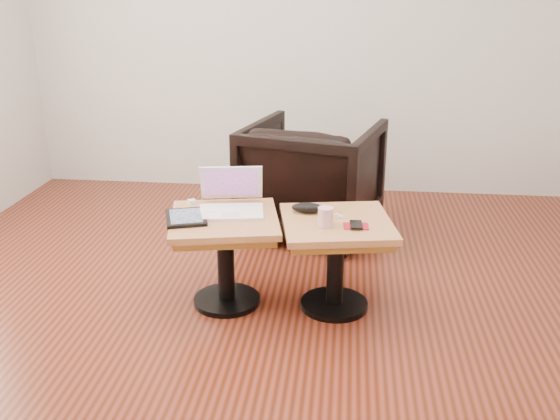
# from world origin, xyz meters

# --- Properties ---
(room_shell) EXTENTS (4.52, 4.52, 2.71)m
(room_shell) POSITION_xyz_m (0.00, 0.00, 1.35)
(room_shell) COLOR #43190C
(room_shell) RESTS_ON ground
(side_table_left) EXTENTS (0.65, 0.65, 0.50)m
(side_table_left) POSITION_xyz_m (-0.28, 0.21, 0.38)
(side_table_left) COLOR black
(side_table_left) RESTS_ON ground
(side_table_right) EXTENTS (0.64, 0.64, 0.50)m
(side_table_right) POSITION_xyz_m (0.30, 0.22, 0.38)
(side_table_right) COLOR black
(side_table_right) RESTS_ON ground
(laptop) EXTENTS (0.38, 0.38, 0.22)m
(laptop) POSITION_xyz_m (-0.26, 0.31, 0.55)
(laptop) COLOR white
(laptop) RESTS_ON side_table_left
(tablet) EXTENTS (0.27, 0.30, 0.02)m
(tablet) POSITION_xyz_m (-0.47, 0.15, 0.51)
(tablet) COLOR black
(tablet) RESTS_ON side_table_left
(charging_adapter) EXTENTS (0.05, 0.05, 0.02)m
(charging_adapter) POSITION_xyz_m (-0.49, 0.39, 0.51)
(charging_adapter) COLOR white
(charging_adapter) RESTS_ON side_table_left
(glasses_case) EXTENTS (0.18, 0.08, 0.05)m
(glasses_case) POSITION_xyz_m (0.15, 0.32, 0.53)
(glasses_case) COLOR black
(glasses_case) RESTS_ON side_table_right
(striped_cup) EXTENTS (0.09, 0.09, 0.10)m
(striped_cup) POSITION_xyz_m (0.25, 0.13, 0.55)
(striped_cup) COLOR #C75E79
(striped_cup) RESTS_ON side_table_right
(earbuds_tangle) EXTENTS (0.08, 0.05, 0.02)m
(earbuds_tangle) POSITION_xyz_m (0.32, 0.28, 0.51)
(earbuds_tangle) COLOR white
(earbuds_tangle) RESTS_ON side_table_right
(phone_on_sleeve) EXTENTS (0.13, 0.11, 0.02)m
(phone_on_sleeve) POSITION_xyz_m (0.40, 0.14, 0.51)
(phone_on_sleeve) COLOR maroon
(phone_on_sleeve) RESTS_ON side_table_right
(armchair) EXTENTS (1.03, 1.04, 0.78)m
(armchair) POSITION_xyz_m (0.11, 1.30, 0.39)
(armchair) COLOR black
(armchair) RESTS_ON ground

